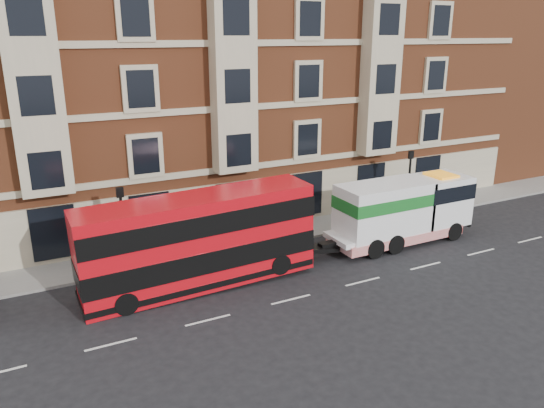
# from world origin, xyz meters

# --- Properties ---
(ground) EXTENTS (120.00, 120.00, 0.00)m
(ground) POSITION_xyz_m (0.00, 0.00, 0.00)
(ground) COLOR black
(ground) RESTS_ON ground
(sidewalk) EXTENTS (90.00, 3.00, 0.15)m
(sidewalk) POSITION_xyz_m (0.00, 7.50, 0.07)
(sidewalk) COLOR slate
(sidewalk) RESTS_ON ground
(victorian_terrace) EXTENTS (45.00, 12.00, 20.40)m
(victorian_terrace) POSITION_xyz_m (0.50, 15.00, 10.07)
(victorian_terrace) COLOR brown
(victorian_terrace) RESTS_ON ground
(filler_east) EXTENTS (18.00, 10.00, 19.00)m
(filler_east) POSITION_xyz_m (32.00, 14.00, 9.43)
(filler_east) COLOR brown
(filler_east) RESTS_ON ground
(lamp_post_west) EXTENTS (0.35, 0.15, 4.35)m
(lamp_post_west) POSITION_xyz_m (-6.00, 6.20, 2.68)
(lamp_post_west) COLOR black
(lamp_post_west) RESTS_ON sidewalk
(lamp_post_east) EXTENTS (0.35, 0.15, 4.35)m
(lamp_post_east) POSITION_xyz_m (12.00, 6.20, 2.68)
(lamp_post_east) COLOR black
(lamp_post_east) RESTS_ON sidewalk
(double_decker_bus) EXTENTS (11.04, 2.53, 4.47)m
(double_decker_bus) POSITION_xyz_m (-3.19, 3.18, 2.37)
(double_decker_bus) COLOR red
(double_decker_bus) RESTS_ON ground
(tow_truck) EXTENTS (8.84, 2.61, 3.68)m
(tow_truck) POSITION_xyz_m (8.87, 3.18, 1.95)
(tow_truck) COLOR white
(tow_truck) RESTS_ON ground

